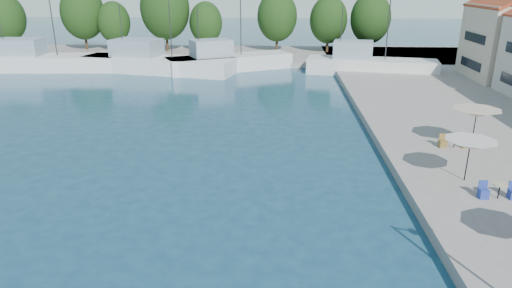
# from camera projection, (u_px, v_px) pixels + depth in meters

# --- Properties ---
(quay_far) EXTENTS (90.00, 16.00, 0.60)m
(quay_far) POSITION_uv_depth(u_px,v_px,m) (227.00, 55.00, 65.13)
(quay_far) COLOR gray
(quay_far) RESTS_ON ground
(trawler_01) EXTENTS (18.15, 5.75, 10.20)m
(trawler_01) POSITION_uv_depth(u_px,v_px,m) (40.00, 61.00, 55.78)
(trawler_01) COLOR white
(trawler_01) RESTS_ON ground
(trawler_02) EXTENTS (19.00, 8.80, 10.20)m
(trawler_02) POSITION_uv_depth(u_px,v_px,m) (155.00, 63.00, 54.69)
(trawler_02) COLOR white
(trawler_02) RESTS_ON ground
(trawler_03) EXTENTS (15.47, 10.56, 10.20)m
(trawler_03) POSITION_uv_depth(u_px,v_px,m) (227.00, 62.00, 55.61)
(trawler_03) COLOR white
(trawler_03) RESTS_ON ground
(trawler_04) EXTENTS (15.25, 6.42, 10.20)m
(trawler_04) POSITION_uv_depth(u_px,v_px,m) (368.00, 65.00, 53.32)
(trawler_04) COLOR white
(trawler_04) RESTS_ON ground
(tree_01) EXTENTS (5.46, 5.46, 8.08)m
(tree_01) POSITION_uv_depth(u_px,v_px,m) (6.00, 18.00, 65.98)
(tree_01) COLOR #3F2B19
(tree_01) RESTS_ON quay_far
(tree_02) EXTENTS (6.29, 6.29, 9.30)m
(tree_02) POSITION_uv_depth(u_px,v_px,m) (83.00, 12.00, 66.77)
(tree_02) COLOR #3F2B19
(tree_02) RESTS_ON quay_far
(tree_03) EXTENTS (4.73, 4.73, 7.01)m
(tree_03) POSITION_uv_depth(u_px,v_px,m) (114.00, 22.00, 66.62)
(tree_03) COLOR #3F2B19
(tree_03) RESTS_ON quay_far
(tree_04) EXTENTS (7.00, 7.00, 10.37)m
(tree_04) POSITION_uv_depth(u_px,v_px,m) (165.00, 9.00, 65.23)
(tree_04) COLOR #3F2B19
(tree_04) RESTS_ON quay_far
(tree_05) EXTENTS (4.74, 4.74, 7.02)m
(tree_05) POSITION_uv_depth(u_px,v_px,m) (206.00, 23.00, 65.72)
(tree_05) COLOR #3F2B19
(tree_05) RESTS_ON quay_far
(tree_06) EXTENTS (5.74, 5.74, 8.50)m
(tree_06) POSITION_uv_depth(u_px,v_px,m) (277.00, 16.00, 65.71)
(tree_06) COLOR #3F2B19
(tree_06) RESTS_ON quay_far
(tree_07) EXTENTS (5.31, 5.31, 7.86)m
(tree_07) POSITION_uv_depth(u_px,v_px,m) (329.00, 20.00, 64.63)
(tree_07) COLOR #3F2B19
(tree_07) RESTS_ON quay_far
(tree_08) EXTENTS (5.61, 5.61, 8.31)m
(tree_08) POSITION_uv_depth(u_px,v_px,m) (371.00, 18.00, 63.94)
(tree_08) COLOR #3F2B19
(tree_08) RESTS_ON quay_far
(umbrella_white) EXTENTS (2.62, 2.62, 2.23)m
(umbrella_white) POSITION_uv_depth(u_px,v_px,m) (470.00, 145.00, 23.11)
(umbrella_white) COLOR black
(umbrella_white) RESTS_ON quay_right
(umbrella_cream) EXTENTS (2.85, 2.85, 2.52)m
(umbrella_cream) POSITION_uv_depth(u_px,v_px,m) (477.00, 113.00, 27.52)
(umbrella_cream) COLOR black
(umbrella_cream) RESTS_ON quay_right
(cafe_table_02) EXTENTS (1.82, 0.70, 0.76)m
(cafe_table_02) POSITION_uv_depth(u_px,v_px,m) (499.00, 193.00, 21.69)
(cafe_table_02) COLOR black
(cafe_table_02) RESTS_ON quay_right
(cafe_table_03) EXTENTS (1.82, 0.70, 0.76)m
(cafe_table_03) POSITION_uv_depth(u_px,v_px,m) (454.00, 143.00, 28.31)
(cafe_table_03) COLOR black
(cafe_table_03) RESTS_ON quay_right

